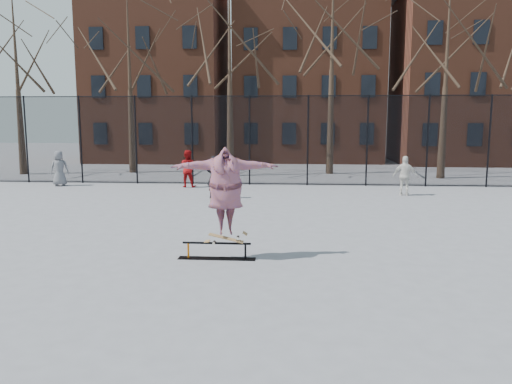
# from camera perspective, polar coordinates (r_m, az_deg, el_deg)

# --- Properties ---
(ground) EXTENTS (100.00, 100.00, 0.00)m
(ground) POSITION_cam_1_polar(r_m,az_deg,el_deg) (9.80, 0.61, -9.25)
(ground) COLOR slate
(skate_rail) EXTENTS (1.66, 0.25, 0.37)m
(skate_rail) POSITION_cam_1_polar(r_m,az_deg,el_deg) (10.75, -4.51, -6.88)
(skate_rail) COLOR black
(skate_rail) RESTS_ON ground
(skateboard) EXTENTS (0.81, 0.19, 0.10)m
(skateboard) POSITION_cam_1_polar(r_m,az_deg,el_deg) (10.65, -3.44, -5.51)
(skateboard) COLOR olive
(skateboard) RESTS_ON skate_rail
(skater) EXTENTS (2.34, 1.08, 1.84)m
(skater) POSITION_cam_1_polar(r_m,az_deg,el_deg) (10.46, -3.48, -0.36)
(skater) COLOR #6B3687
(skater) RESTS_ON skateboard
(bystander_grey) EXTENTS (0.89, 0.72, 1.57)m
(bystander_grey) POSITION_cam_1_polar(r_m,az_deg,el_deg) (23.79, -21.56, 2.53)
(bystander_grey) COLOR slate
(bystander_grey) RESTS_ON ground
(bystander_black) EXTENTS (0.66, 0.52, 1.61)m
(bystander_black) POSITION_cam_1_polar(r_m,az_deg,el_deg) (18.69, -4.82, 1.71)
(bystander_black) COLOR black
(bystander_black) RESTS_ON ground
(bystander_red) EXTENTS (0.83, 0.68, 1.62)m
(bystander_red) POSITION_cam_1_polar(r_m,az_deg,el_deg) (21.93, -7.85, 2.66)
(bystander_red) COLOR #9F0E0F
(bystander_red) RESTS_ON ground
(bystander_white) EXTENTS (0.97, 0.59, 1.54)m
(bystander_white) POSITION_cam_1_polar(r_m,az_deg,el_deg) (20.20, 16.68, 1.79)
(bystander_white) COLOR silver
(bystander_white) RESTS_ON ground
(fence) EXTENTS (34.03, 0.07, 4.00)m
(fence) POSITION_cam_1_polar(r_m,az_deg,el_deg) (22.35, 2.81, 6.04)
(fence) COLOR black
(fence) RESTS_ON ground
(tree_row) EXTENTS (33.66, 7.46, 10.67)m
(tree_row) POSITION_cam_1_polar(r_m,az_deg,el_deg) (26.84, 2.63, 17.79)
(tree_row) COLOR black
(tree_row) RESTS_ON ground
(rowhouses) EXTENTS (29.00, 7.00, 13.00)m
(rowhouses) POSITION_cam_1_polar(r_m,az_deg,el_deg) (35.45, 4.70, 13.37)
(rowhouses) COLOR #5C2E1E
(rowhouses) RESTS_ON ground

